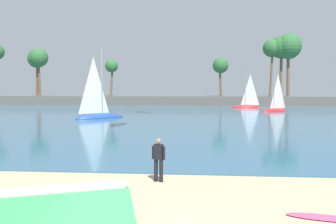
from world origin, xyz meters
name	(u,v)px	position (x,y,z in m)	size (l,w,h in m)	color
sea	(192,108)	(0.00, 56.13, 0.03)	(220.00, 98.10, 0.06)	#33607F
palm_headland	(186,87)	(-1.28, 64.91, 3.48)	(99.28, 6.52, 13.44)	#605B54
folded_kite	(50,203)	(-1.96, 0.58, 0.79)	(4.58, 3.88, 1.16)	green
person_at_waterline	(159,158)	(0.10, 5.92, 0.89)	(0.53, 0.30, 1.67)	black
surfboard	(326,218)	(5.14, 2.26, 0.04)	(2.10, 0.52, 0.08)	#E04C7F
sailboat_mid_bay	(275,107)	(12.24, 46.94, 0.67)	(4.63, 3.73, 6.72)	red
sailboat_toward_headland	(247,104)	(9.32, 55.99, 0.70)	(4.95, 1.79, 7.05)	red
sailboat_far_left	(99,112)	(-9.79, 33.17, 0.83)	(5.53, 5.28, 8.53)	#234793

